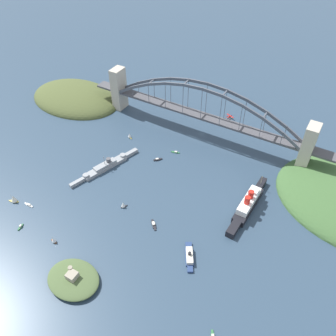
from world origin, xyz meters
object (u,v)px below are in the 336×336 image
Objects in this scene: small_boat_2 at (130,135)px; small_boat_3 at (20,227)px; small_boat_1 at (158,159)px; small_boat_4 at (54,240)px; naval_cruiser at (106,166)px; seaplane_taxiing_near_bridge at (230,117)px; small_boat_8 at (154,224)px; harbor_arch_bridge at (203,114)px; harbor_ferry_steamer at (189,256)px; small_boat_9 at (175,152)px; fort_island_mid_harbor at (73,279)px; small_boat_7 at (14,198)px; small_boat_5 at (123,205)px; small_boat_0 at (29,205)px; ocean_liner at (248,204)px.

small_boat_3 is (9.36, 160.22, -2.24)m from small_boat_2.
small_boat_2 is (49.95, -17.97, 2.24)m from small_boat_1.
naval_cruiser is at bearing -78.59° from small_boat_4.
seaplane_taxiing_near_bridge reaches higher than small_boat_8.
seaplane_taxiing_near_bridge is (-16.25, -48.46, -26.87)m from harbor_arch_bridge.
harbor_ferry_steamer is (-67.31, 160.25, -26.76)m from harbor_arch_bridge.
small_boat_9 is at bearing 74.41° from seaplane_taxiing_near_bridge.
fort_island_mid_harbor is 4.48× the size of small_boat_7.
small_boat_4 is at bearing 101.41° from naval_cruiser.
small_boat_8 is at bearing 174.07° from small_boat_5.
seaplane_taxiing_near_bridge is 1.44× the size of small_boat_3.
small_boat_0 is at bearing -167.79° from small_boat_7.
seaplane_taxiing_near_bridge is at bearing -107.85° from small_boat_1.
fort_island_mid_harbor is 5.93× the size of small_boat_5.
small_boat_4 is at bearing 166.65° from small_boat_7.
harbor_ferry_steamer is at bearing 73.57° from ocean_liner.
small_boat_0 is 1.04× the size of small_boat_9.
ocean_liner is (-89.89, 83.70, -22.73)m from harbor_arch_bridge.
small_boat_8 is (-132.48, -43.72, -3.73)m from small_boat_7.
harbor_ferry_steamer is 4.17× the size of small_boat_2.
naval_cruiser is 101.50m from small_boat_4.
fort_island_mid_harbor is at bearing 92.53° from small_boat_9.
small_boat_8 reaches higher than small_boat_9.
small_boat_7 reaches higher than small_boat_4.
small_boat_0 is 1.24× the size of small_boat_1.
ocean_liner reaches higher than small_boat_4.
seaplane_taxiing_near_bridge reaches higher than small_boat_3.
harbor_ferry_steamer is 0.62× the size of fort_island_mid_harbor.
small_boat_2 reaches higher than small_boat_3.
ocean_liner reaches higher than seaplane_taxiing_near_bridge.
naval_cruiser reaches higher than seaplane_taxiing_near_bridge.
fort_island_mid_harbor reaches higher than harbor_ferry_steamer.
small_boat_7 is 174.80m from small_boat_9.
ocean_liner is at bearing 167.80° from small_boat_2.
small_boat_7 is (107.24, -36.07, 1.19)m from fort_island_mid_harbor.
ocean_liner reaches higher than small_boat_7.
small_boat_0 is (31.59, 80.17, -2.10)m from naval_cruiser.
naval_cruiser is 11.82× the size of small_boat_4.
harbor_arch_bridge is at bearing -90.55° from fort_island_mid_harbor.
small_boat_7 is (88.49, 122.82, 3.64)m from small_boat_1.
small_boat_4 is 0.71× the size of small_boat_9.
small_boat_1 is 23.61m from small_boat_9.
small_boat_7 is (47.16, 83.54, 1.66)m from naval_cruiser.
ocean_liner is 1.89× the size of fort_island_mid_harbor.
ocean_liner is at bearing -137.00° from small_boat_8.
seaplane_taxiing_near_bridge is 1.70× the size of small_boat_2.
small_boat_5 is 96.38m from small_boat_9.
small_boat_3 is at bearing 146.34° from small_boat_7.
harbor_arch_bridge is 42.16× the size of small_boat_4.
ocean_liner is 8.02× the size of small_boat_0.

